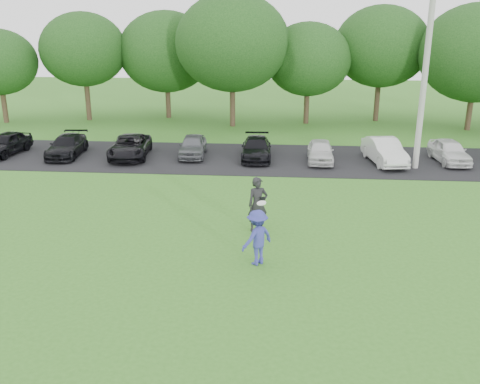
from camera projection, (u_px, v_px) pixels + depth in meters
name	position (u px, v px, depth m)	size (l,w,h in m)	color
ground	(230.00, 271.00, 15.76)	(100.00, 100.00, 0.00)	#367220
parking_lot	(255.00, 159.00, 28.05)	(32.00, 6.50, 0.03)	black
utility_pole	(425.00, 72.00, 24.85)	(0.28, 0.28, 9.33)	#A8A7A2
frisbee_player	(257.00, 237.00, 15.96)	(1.24, 1.23, 2.09)	#353895
camera_bystander	(258.00, 205.00, 18.40)	(0.82, 0.68, 1.93)	black
parked_cars	(249.00, 148.00, 27.77)	(28.48, 4.59, 1.25)	black
tree_row	(286.00, 51.00, 35.62)	(42.39, 9.85, 8.64)	#38281C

